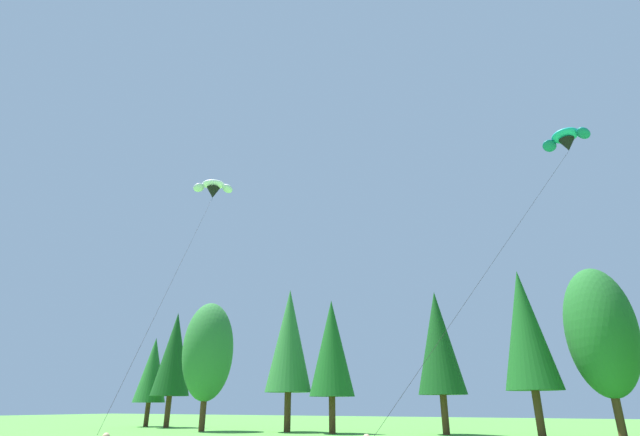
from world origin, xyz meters
name	(u,v)px	position (x,y,z in m)	size (l,w,h in m)	color
treeline_tree_a	(152,370)	(-38.52, 54.39, 6.65)	(3.93, 3.93, 10.61)	#472D19
treeline_tree_b	(174,353)	(-34.30, 53.44, 8.38)	(4.54, 4.54, 13.37)	#472D19
treeline_tree_c	(208,351)	(-25.08, 48.76, 7.81)	(5.28, 5.28, 12.90)	#472D19
treeline_tree_d	(289,340)	(-16.73, 51.53, 8.84)	(4.70, 4.70, 14.11)	#472D19
treeline_tree_e	(332,347)	(-11.59, 51.06, 7.77)	(4.33, 4.33, 12.40)	#472D19
treeline_tree_f	(438,342)	(-1.80, 54.14, 8.08)	(4.44, 4.44, 12.90)	#472D19
treeline_tree_g	(525,328)	(6.08, 53.52, 8.71)	(4.66, 4.66, 13.90)	#472D19
treeline_tree_h	(601,331)	(11.79, 54.15, 8.18)	(5.45, 5.45, 13.52)	#472D19
parafoil_kite_high_white	(213,189)	(-12.47, 32.73, 17.48)	(9.81, 14.96, 16.60)	white
parafoil_kite_mid_teal	(566,140)	(10.99, 34.63, 16.30)	(8.97, 13.56, 15.76)	teal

